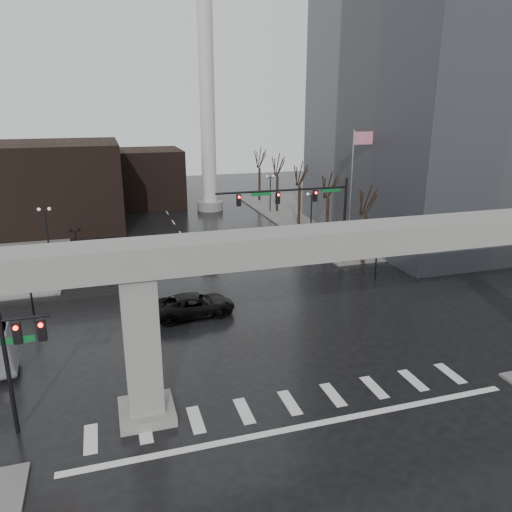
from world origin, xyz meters
The scene contains 23 objects.
ground centered at (0.00, 0.00, 0.00)m, with size 160.00×160.00×0.00m, color black.
sidewalk_ne centered at (26.00, 36.00, 0.07)m, with size 28.00×36.00×0.15m, color slate.
elevated_guideway centered at (1.26, 0.00, 6.88)m, with size 48.00×2.60×8.70m.
office_tower centered at (28.00, 26.00, 21.00)m, with size 22.00×26.00×42.00m, color slate.
building_far_left centered at (-14.00, 42.00, 5.00)m, with size 16.00×14.00×10.00m, color black.
building_far_mid centered at (-2.00, 52.00, 4.00)m, with size 10.00×10.00×8.00m, color black.
smokestack centered at (6.00, 46.00, 13.35)m, with size 3.60×3.60×30.00m.
signal_mast_arm centered at (8.99, 18.80, 5.83)m, with size 12.12×0.43×8.00m.
signal_left_pole centered at (-12.25, 0.50, 4.07)m, with size 2.30×0.30×6.00m.
flagpole_assembly centered at (15.29, 22.00, 7.53)m, with size 2.06×0.12×12.00m.
lamp_right_0 centered at (13.50, 14.00, 3.47)m, with size 1.22×0.32×5.11m.
lamp_right_1 centered at (13.50, 28.00, 3.47)m, with size 1.22×0.32×5.11m.
lamp_right_2 centered at (13.50, 42.00, 3.47)m, with size 1.22×0.32×5.11m.
lamp_left_0 centered at (-13.50, 14.00, 3.47)m, with size 1.22×0.32×5.11m.
lamp_left_1 centered at (-13.50, 28.00, 3.47)m, with size 1.22×0.32×5.11m.
lamp_left_2 centered at (-13.50, 42.00, 3.47)m, with size 1.22×0.32×5.11m.
tree_right_0 centered at (14.53, 18.02, 2.79)m, with size 1.09×1.58×7.50m.
tree_right_1 centered at (14.53, 26.02, 2.85)m, with size 1.09×1.61×7.67m.
tree_right_2 centered at (14.53, 34.02, 2.91)m, with size 1.10×1.63×7.85m.
tree_right_3 centered at (14.53, 42.02, 2.98)m, with size 1.11×1.66×8.02m.
tree_right_4 centered at (14.53, 50.02, 3.04)m, with size 1.12×1.69×8.19m.
pickup_truck centered at (-2.65, 11.03, 0.80)m, with size 2.64×5.72×1.59m, color black.
far_car centered at (0.74, 22.39, 0.67)m, with size 1.59×3.95×1.34m, color black.
Camera 1 is at (-8.07, -21.36, 14.58)m, focal length 35.00 mm.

